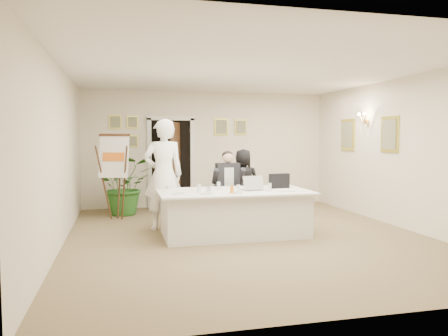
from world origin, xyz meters
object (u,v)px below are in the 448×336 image
potted_palm (125,186)px  laptop_bag (279,181)px  conference_table (234,213)px  steel_jug (209,189)px  standing_man (163,175)px  standing_woman (243,182)px  flip_chart (116,181)px  paper_stack (286,190)px  oj_glass (232,190)px  laptop (251,182)px  seated_man (228,187)px

potted_palm → laptop_bag: 3.58m
conference_table → steel_jug: steel_jug is taller
standing_man → steel_jug: size_ratio=18.36×
conference_table → standing_woman: size_ratio=1.80×
conference_table → flip_chart: bearing=136.8°
standing_man → potted_palm: standing_man is taller
standing_man → paper_stack: (1.97, -1.05, -0.22)m
paper_stack → oj_glass: oj_glass is taller
standing_man → paper_stack: standing_man is taller
conference_table → laptop_bag: bearing=10.9°
conference_table → standing_woman: (0.70, 1.86, 0.33)m
laptop → laptop_bag: (0.58, 0.16, -0.01)m
potted_palm → steel_jug: potted_palm is taller
flip_chart → laptop: flip_chart is taller
standing_woman → seated_man: bearing=68.7°
laptop_bag → potted_palm: bearing=132.8°
standing_woman → standing_man: bearing=43.6°
standing_woman → paper_stack: standing_woman is taller
steel_jug → flip_chart: bearing=127.0°
standing_man → steel_jug: bearing=118.8°
laptop → steel_jug: size_ratio=3.42×
laptop_bag → oj_glass: bearing=-156.8°
conference_table → seated_man: 1.12m
flip_chart → potted_palm: bearing=73.2°
conference_table → steel_jug: 0.66m
conference_table → steel_jug: size_ratio=23.59×
conference_table → paper_stack: bearing=-19.8°
standing_woman → oj_glass: bearing=82.2°
standing_woman → laptop: bearing=90.7°
paper_stack → steel_jug: 1.31m
laptop_bag → flip_chart: bearing=143.2°
flip_chart → paper_stack: size_ratio=5.94×
flip_chart → conference_table: bearing=-43.2°
paper_stack → steel_jug: (-1.30, 0.15, 0.04)m
flip_chart → standing_man: standing_man is taller
standing_woman → oj_glass: (-0.84, -2.27, 0.12)m
flip_chart → paper_stack: 3.56m
standing_man → oj_glass: size_ratio=15.53×
standing_woman → potted_palm: (-2.50, 0.65, -0.08)m
conference_table → laptop: 0.61m
paper_stack → steel_jug: steel_jug is taller
flip_chart → paper_stack: (2.82, -2.17, -0.01)m
paper_stack → conference_table: bearing=160.2°
standing_woman → laptop: (-0.39, -1.84, 0.19)m
paper_stack → standing_man: bearing=151.8°
conference_table → standing_man: standing_man is taller
standing_man → conference_table: bearing=138.8°
seated_man → standing_woman: 0.97m
conference_table → laptop_bag: 1.04m
seated_man → flip_chart: (-2.15, 0.82, 0.08)m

